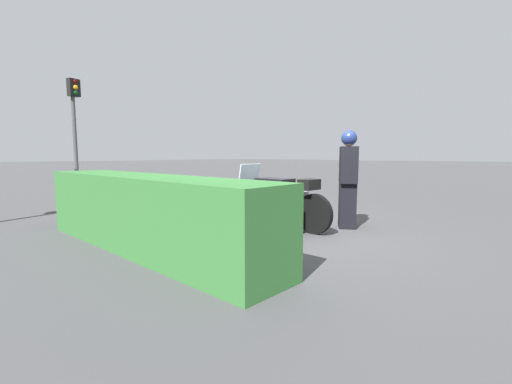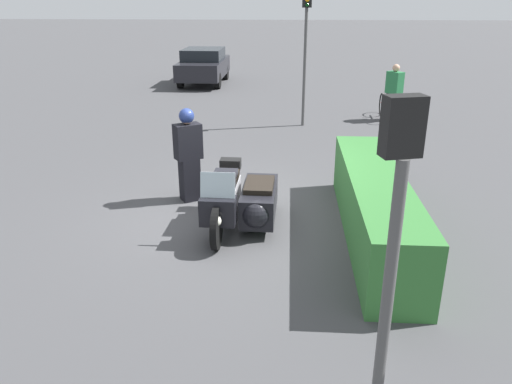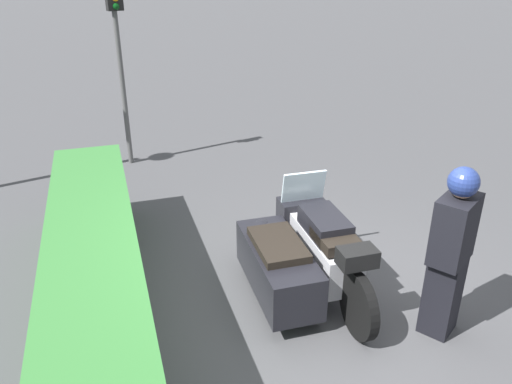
# 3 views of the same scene
# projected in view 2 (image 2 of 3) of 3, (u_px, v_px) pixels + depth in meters

# --- Properties ---
(ground_plane) EXTENTS (160.00, 160.00, 0.00)m
(ground_plane) POSITION_uv_depth(u_px,v_px,m) (238.00, 213.00, 9.10)
(ground_plane) COLOR #424244
(police_motorcycle) EXTENTS (2.48, 1.18, 1.17)m
(police_motorcycle) POSITION_uv_depth(u_px,v_px,m) (242.00, 200.00, 8.42)
(police_motorcycle) COLOR black
(police_motorcycle) RESTS_ON ground
(officer_rider) EXTENTS (0.51, 0.57, 1.79)m
(officer_rider) POSITION_uv_depth(u_px,v_px,m) (188.00, 153.00, 9.36)
(officer_rider) COLOR black
(officer_rider) RESTS_ON ground
(hedge_bush_curbside) EXTENTS (4.72, 0.87, 1.06)m
(hedge_bush_curbside) POSITION_uv_depth(u_px,v_px,m) (374.00, 206.00, 8.03)
(hedge_bush_curbside) COLOR #337033
(hedge_bush_curbside) RESTS_ON ground
(traffic_light_near) EXTENTS (0.22, 0.29, 3.11)m
(traffic_light_near) POSITION_uv_depth(u_px,v_px,m) (391.00, 245.00, 3.48)
(traffic_light_near) COLOR #4C4C4C
(traffic_light_near) RESTS_ON ground
(traffic_light_far) EXTENTS (0.23, 0.27, 3.79)m
(traffic_light_far) POSITION_uv_depth(u_px,v_px,m) (306.00, 42.00, 14.34)
(traffic_light_far) COLOR #4C4C4C
(traffic_light_far) RESTS_ON ground
(parked_car_background) EXTENTS (4.14, 1.87, 1.54)m
(parked_car_background) POSITION_uv_depth(u_px,v_px,m) (204.00, 65.00, 22.24)
(parked_car_background) COLOR black
(parked_car_background) RESTS_ON ground
(pedestrian_bystander) EXTENTS (0.57, 0.53, 1.74)m
(pedestrian_bystander) POSITION_uv_depth(u_px,v_px,m) (394.00, 92.00, 15.63)
(pedestrian_bystander) COLOR #2D2D33
(pedestrian_bystander) RESTS_ON ground
(bicycle_parked) EXTENTS (1.79, 0.10, 0.77)m
(bicycle_parked) POSITION_uv_depth(u_px,v_px,m) (383.00, 107.00, 16.06)
(bicycle_parked) COLOR black
(bicycle_parked) RESTS_ON ground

